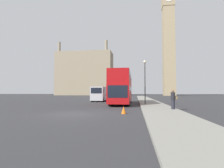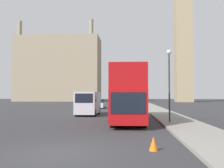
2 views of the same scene
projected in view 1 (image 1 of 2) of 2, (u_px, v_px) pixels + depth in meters
The scene contains 10 objects.
ground_plane at pixel (74, 114), 12.83m from camera, with size 300.00×300.00×0.00m, color #333335.
sidewalk_strip at pixel (166, 115), 11.95m from camera, with size 3.12×120.00×0.15m.
clock_tower at pixel (168, 29), 86.85m from camera, with size 5.87×6.04×64.73m.
building_block_distant at pixel (85, 74), 99.17m from camera, with size 30.99×12.32×29.39m.
red_double_decker_bus at pixel (122, 87), 23.92m from camera, with size 2.48×10.86×4.24m.
white_van at pixel (100, 94), 31.01m from camera, with size 2.17×5.37×2.54m.
pedestrian at pixel (173, 99), 15.09m from camera, with size 0.53×0.37×1.67m.
street_lamp at pixel (145, 75), 21.96m from camera, with size 0.36×0.36×5.48m.
parked_sedan at pixel (109, 96), 46.07m from camera, with size 1.73×4.28×1.54m.
traffic_cone at pixel (124, 110), 13.04m from camera, with size 0.36×0.36×0.55m.
Camera 1 is at (4.48, -12.43, 1.60)m, focal length 28.00 mm.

